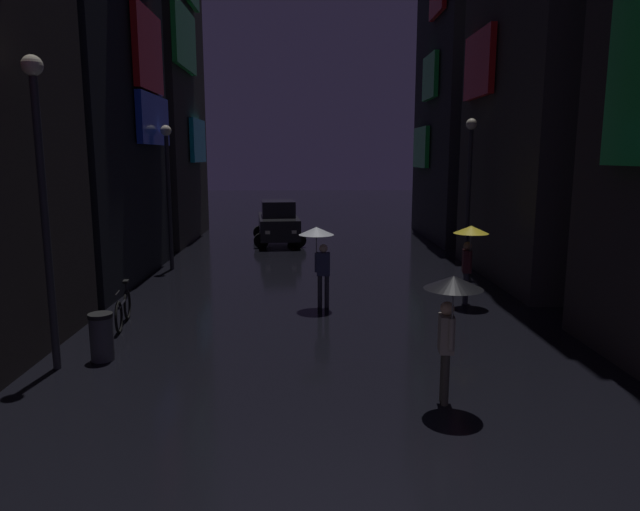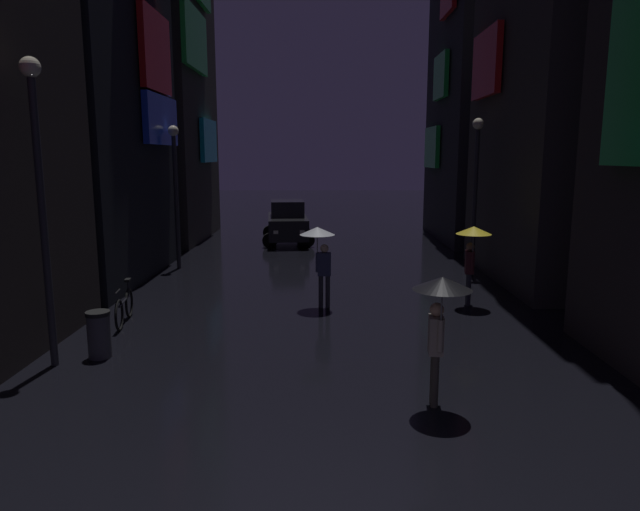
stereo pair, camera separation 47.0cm
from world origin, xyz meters
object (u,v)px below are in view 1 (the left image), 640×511
object	(u,v)px
bicycle_parked_at_storefront	(123,309)
trash_bin	(102,337)
pedestrian_midstreet_left_clear	(319,244)
pedestrian_foreground_right_black	(451,304)
pedestrian_foreground_left_yellow	(470,243)
car_distant	(278,223)
streetlamp_left_near	(42,179)
streetlamp_left_far	(168,179)
streetlamp_right_far	(469,177)

from	to	relation	value
bicycle_parked_at_storefront	trash_bin	bearing A→B (deg)	-82.50
pedestrian_midstreet_left_clear	trash_bin	size ratio (longest dim) A/B	2.28
pedestrian_foreground_right_black	pedestrian_foreground_left_yellow	size ratio (longest dim) A/B	1.00
bicycle_parked_at_storefront	trash_bin	size ratio (longest dim) A/B	1.95
car_distant	streetlamp_left_near	distance (m)	15.91
streetlamp_left_far	streetlamp_left_near	size ratio (longest dim) A/B	0.88
pedestrian_foreground_left_yellow	streetlamp_right_far	size ratio (longest dim) A/B	0.42
pedestrian_foreground_left_yellow	streetlamp_right_far	world-z (taller)	streetlamp_right_far
pedestrian_foreground_right_black	pedestrian_midstreet_left_clear	bearing A→B (deg)	107.45
streetlamp_right_far	pedestrian_midstreet_left_clear	bearing A→B (deg)	-140.30
bicycle_parked_at_storefront	streetlamp_left_near	xyz separation A→B (m)	(-0.40, -2.72, 3.11)
pedestrian_midstreet_left_clear	streetlamp_right_far	size ratio (longest dim) A/B	0.42
pedestrian_foreground_left_yellow	bicycle_parked_at_storefront	size ratio (longest dim) A/B	1.17
streetlamp_left_near	bicycle_parked_at_storefront	bearing A→B (deg)	81.66
pedestrian_foreground_left_yellow	trash_bin	xyz separation A→B (m)	(-8.24, -3.93, -1.20)
streetlamp_left_near	pedestrian_foreground_right_black	bearing A→B (deg)	-14.82
pedestrian_foreground_right_black	streetlamp_left_far	world-z (taller)	streetlamp_left_far
car_distant	pedestrian_foreground_right_black	bearing A→B (deg)	-78.75
pedestrian_foreground_left_yellow	streetlamp_left_far	bearing A→B (deg)	150.49
pedestrian_foreground_left_yellow	streetlamp_right_far	bearing A→B (deg)	75.01
pedestrian_foreground_right_black	trash_bin	xyz separation A→B (m)	(-6.16, 2.24, -1.20)
streetlamp_right_far	trash_bin	world-z (taller)	streetlamp_right_far
car_distant	trash_bin	size ratio (longest dim) A/B	4.59
bicycle_parked_at_storefront	streetlamp_left_far	world-z (taller)	streetlamp_left_far
streetlamp_left_near	trash_bin	bearing A→B (deg)	31.07
streetlamp_right_far	pedestrian_foreground_right_black	bearing A→B (deg)	-107.19
pedestrian_foreground_right_black	car_distant	xyz separation A→B (m)	(-3.41, 17.13, -0.74)
pedestrian_midstreet_left_clear	pedestrian_foreground_left_yellow	size ratio (longest dim) A/B	1.00
pedestrian_foreground_left_yellow	pedestrian_midstreet_left_clear	bearing A→B (deg)	-177.17
bicycle_parked_at_storefront	trash_bin	xyz separation A→B (m)	(0.30, -2.29, 0.08)
car_distant	pedestrian_midstreet_left_clear	bearing A→B (deg)	-82.19
streetlamp_left_near	trash_bin	world-z (taller)	streetlamp_left_near
streetlamp_left_far	streetlamp_right_far	world-z (taller)	streetlamp_right_far
bicycle_parked_at_storefront	streetlamp_left_far	size ratio (longest dim) A/B	0.37
car_distant	streetlamp_left_far	distance (m)	7.18
pedestrian_midstreet_left_clear	streetlamp_left_near	xyz separation A→B (m)	(-4.99, -4.16, 1.83)
pedestrian_midstreet_left_clear	streetlamp_right_far	distance (m)	6.70
bicycle_parked_at_storefront	pedestrian_midstreet_left_clear	bearing A→B (deg)	17.45
pedestrian_foreground_right_black	car_distant	world-z (taller)	pedestrian_foreground_right_black
pedestrian_midstreet_left_clear	pedestrian_foreground_left_yellow	bearing A→B (deg)	2.83
pedestrian_foreground_right_black	bicycle_parked_at_storefront	distance (m)	8.00
streetlamp_left_far	pedestrian_foreground_left_yellow	bearing A→B (deg)	-29.51
car_distant	streetlamp_right_far	bearing A→B (deg)	-46.90
streetlamp_left_far	streetlamp_left_near	world-z (taller)	streetlamp_left_near
pedestrian_foreground_right_black	trash_bin	distance (m)	6.67
pedestrian_foreground_left_yellow	car_distant	xyz separation A→B (m)	(-5.48, 10.96, -0.74)
pedestrian_foreground_left_yellow	streetlamp_left_near	bearing A→B (deg)	-154.03
pedestrian_midstreet_left_clear	bicycle_parked_at_storefront	world-z (taller)	pedestrian_midstreet_left_clear
car_distant	trash_bin	world-z (taller)	car_distant
streetlamp_left_near	streetlamp_right_far	distance (m)	13.01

